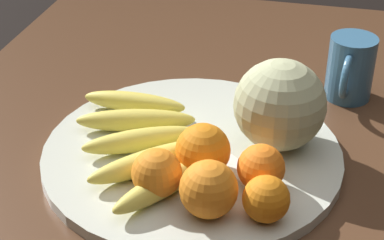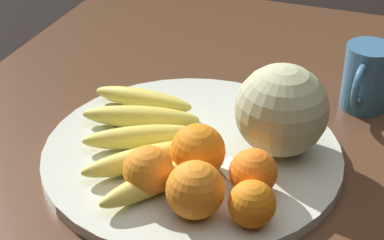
{
  "view_description": "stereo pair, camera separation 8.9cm",
  "coord_description": "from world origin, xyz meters",
  "px_view_note": "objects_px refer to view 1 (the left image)",
  "views": [
    {
      "loc": [
        0.68,
        0.14,
        1.3
      ],
      "look_at": [
        -0.07,
        -0.04,
        0.83
      ],
      "focal_mm": 60.0,
      "sensor_mm": 36.0,
      "label": 1
    },
    {
      "loc": [
        0.65,
        0.23,
        1.3
      ],
      "look_at": [
        -0.07,
        -0.04,
        0.83
      ],
      "focal_mm": 60.0,
      "sensor_mm": 36.0,
      "label": 2
    }
  ],
  "objects_px": {
    "ceramic_mug": "(350,69)",
    "melon": "(280,105)",
    "orange_front_left": "(203,151)",
    "orange_front_right": "(157,173)",
    "banana_bunch": "(146,140)",
    "orange_back_right": "(266,199)",
    "produce_tag": "(243,174)",
    "orange_back_left": "(261,166)",
    "orange_mid_center": "(209,189)",
    "fruit_bowl": "(192,153)"
  },
  "relations": [
    {
      "from": "orange_front_right",
      "to": "orange_mid_center",
      "type": "distance_m",
      "value": 0.08
    },
    {
      "from": "orange_front_left",
      "to": "ceramic_mug",
      "type": "xyz_separation_m",
      "value": [
        -0.29,
        0.19,
        0.0
      ]
    },
    {
      "from": "melon",
      "to": "orange_mid_center",
      "type": "xyz_separation_m",
      "value": [
        0.18,
        -0.07,
        -0.03
      ]
    },
    {
      "from": "orange_front_right",
      "to": "produce_tag",
      "type": "bearing_deg",
      "value": 123.25
    },
    {
      "from": "orange_mid_center",
      "to": "ceramic_mug",
      "type": "xyz_separation_m",
      "value": [
        -0.37,
        0.16,
        0.0
      ]
    },
    {
      "from": "orange_back_left",
      "to": "fruit_bowl",
      "type": "bearing_deg",
      "value": -120.02
    },
    {
      "from": "produce_tag",
      "to": "orange_front_right",
      "type": "bearing_deg",
      "value": -104.28
    },
    {
      "from": "fruit_bowl",
      "to": "orange_front_right",
      "type": "bearing_deg",
      "value": -10.52
    },
    {
      "from": "orange_front_right",
      "to": "ceramic_mug",
      "type": "distance_m",
      "value": 0.42
    },
    {
      "from": "orange_front_right",
      "to": "orange_back_left",
      "type": "height_order",
      "value": "orange_front_right"
    },
    {
      "from": "banana_bunch",
      "to": "orange_back_right",
      "type": "bearing_deg",
      "value": 121.8
    },
    {
      "from": "orange_front_right",
      "to": "orange_mid_center",
      "type": "height_order",
      "value": "orange_mid_center"
    },
    {
      "from": "orange_back_right",
      "to": "produce_tag",
      "type": "height_order",
      "value": "orange_back_right"
    },
    {
      "from": "orange_front_right",
      "to": "ceramic_mug",
      "type": "relative_size",
      "value": 0.56
    },
    {
      "from": "banana_bunch",
      "to": "ceramic_mug",
      "type": "height_order",
      "value": "ceramic_mug"
    },
    {
      "from": "orange_front_left",
      "to": "orange_front_right",
      "type": "bearing_deg",
      "value": -39.9
    },
    {
      "from": "fruit_bowl",
      "to": "ceramic_mug",
      "type": "bearing_deg",
      "value": 138.0
    },
    {
      "from": "melon",
      "to": "orange_front_left",
      "type": "distance_m",
      "value": 0.13
    },
    {
      "from": "fruit_bowl",
      "to": "orange_back_left",
      "type": "bearing_deg",
      "value": 59.98
    },
    {
      "from": "ceramic_mug",
      "to": "produce_tag",
      "type": "bearing_deg",
      "value": -25.22
    },
    {
      "from": "orange_front_left",
      "to": "produce_tag",
      "type": "distance_m",
      "value": 0.07
    },
    {
      "from": "orange_front_left",
      "to": "orange_front_right",
      "type": "relative_size",
      "value": 1.13
    },
    {
      "from": "orange_front_left",
      "to": "orange_back_right",
      "type": "relative_size",
      "value": 1.26
    },
    {
      "from": "orange_back_right",
      "to": "orange_front_right",
      "type": "bearing_deg",
      "value": -96.12
    },
    {
      "from": "melon",
      "to": "orange_front_left",
      "type": "xyz_separation_m",
      "value": [
        0.1,
        -0.09,
        -0.03
      ]
    },
    {
      "from": "produce_tag",
      "to": "ceramic_mug",
      "type": "relative_size",
      "value": 0.72
    },
    {
      "from": "ceramic_mug",
      "to": "melon",
      "type": "bearing_deg",
      "value": -26.28
    },
    {
      "from": "orange_mid_center",
      "to": "orange_back_left",
      "type": "distance_m",
      "value": 0.09
    },
    {
      "from": "banana_bunch",
      "to": "orange_back_right",
      "type": "relative_size",
      "value": 4.8
    },
    {
      "from": "orange_front_right",
      "to": "orange_back_left",
      "type": "bearing_deg",
      "value": 110.23
    },
    {
      "from": "orange_back_left",
      "to": "ceramic_mug",
      "type": "relative_size",
      "value": 0.54
    },
    {
      "from": "melon",
      "to": "orange_mid_center",
      "type": "distance_m",
      "value": 0.19
    },
    {
      "from": "orange_back_right",
      "to": "orange_mid_center",
      "type": "bearing_deg",
      "value": -84.73
    },
    {
      "from": "orange_front_left",
      "to": "orange_back_right",
      "type": "xyz_separation_m",
      "value": [
        0.07,
        0.1,
        -0.01
      ]
    },
    {
      "from": "fruit_bowl",
      "to": "produce_tag",
      "type": "height_order",
      "value": "produce_tag"
    },
    {
      "from": "orange_front_left",
      "to": "ceramic_mug",
      "type": "bearing_deg",
      "value": 147.32
    },
    {
      "from": "orange_back_right",
      "to": "produce_tag",
      "type": "bearing_deg",
      "value": -152.97
    },
    {
      "from": "melon",
      "to": "orange_back_left",
      "type": "bearing_deg",
      "value": -4.96
    },
    {
      "from": "orange_back_right",
      "to": "orange_back_left",
      "type": "bearing_deg",
      "value": -166.57
    },
    {
      "from": "orange_front_right",
      "to": "orange_front_left",
      "type": "bearing_deg",
      "value": 140.1
    },
    {
      "from": "melon",
      "to": "orange_front_right",
      "type": "xyz_separation_m",
      "value": [
        0.15,
        -0.14,
        -0.03
      ]
    },
    {
      "from": "banana_bunch",
      "to": "orange_front_right",
      "type": "bearing_deg",
      "value": 87.08
    },
    {
      "from": "melon",
      "to": "banana_bunch",
      "type": "bearing_deg",
      "value": -71.62
    },
    {
      "from": "orange_front_right",
      "to": "ceramic_mug",
      "type": "xyz_separation_m",
      "value": [
        -0.35,
        0.23,
        0.0
      ]
    },
    {
      "from": "banana_bunch",
      "to": "produce_tag",
      "type": "xyz_separation_m",
      "value": [
        0.03,
        0.15,
        -0.02
      ]
    },
    {
      "from": "orange_front_left",
      "to": "produce_tag",
      "type": "xyz_separation_m",
      "value": [
        -0.01,
        0.05,
        -0.04
      ]
    },
    {
      "from": "melon",
      "to": "produce_tag",
      "type": "relative_size",
      "value": 1.56
    },
    {
      "from": "fruit_bowl",
      "to": "orange_back_left",
      "type": "relative_size",
      "value": 6.83
    },
    {
      "from": "orange_mid_center",
      "to": "produce_tag",
      "type": "height_order",
      "value": "orange_mid_center"
    },
    {
      "from": "banana_bunch",
      "to": "orange_front_left",
      "type": "bearing_deg",
      "value": 130.86
    }
  ]
}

